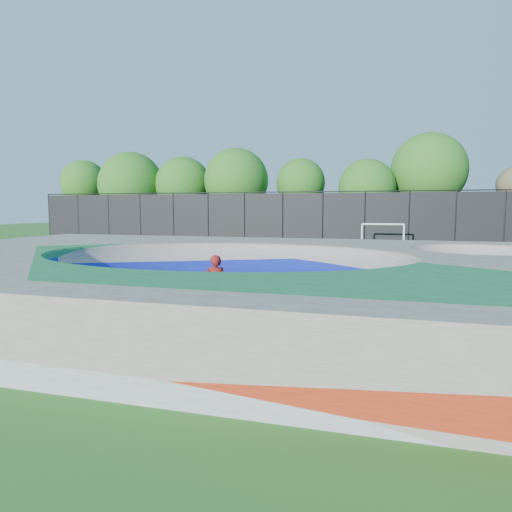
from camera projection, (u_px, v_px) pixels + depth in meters
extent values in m
plane|color=#235E1A|center=(225.00, 303.00, 13.51)|extent=(120.00, 120.00, 0.00)
cube|color=gray|center=(224.00, 278.00, 13.43)|extent=(22.00, 14.00, 1.50)
imported|color=red|center=(215.00, 286.00, 11.78)|extent=(0.69, 0.60, 1.61)
cube|color=black|center=(216.00, 315.00, 11.86)|extent=(0.81, 0.46, 0.05)
cylinder|color=silver|center=(362.00, 237.00, 30.11)|extent=(0.12, 0.12, 1.76)
cylinder|color=silver|center=(404.00, 238.00, 29.38)|extent=(0.12, 0.12, 1.76)
cylinder|color=silver|center=(383.00, 224.00, 29.65)|extent=(2.63, 0.12, 0.12)
cylinder|color=black|center=(49.00, 217.00, 39.98)|extent=(0.09, 0.09, 4.00)
cylinder|color=black|center=(78.00, 217.00, 39.16)|extent=(0.09, 0.09, 4.00)
cylinder|color=black|center=(109.00, 218.00, 38.33)|extent=(0.09, 0.09, 4.00)
cylinder|color=black|center=(140.00, 218.00, 37.50)|extent=(0.09, 0.09, 4.00)
cylinder|color=black|center=(174.00, 218.00, 36.68)|extent=(0.09, 0.09, 4.00)
cylinder|color=black|center=(208.00, 218.00, 35.85)|extent=(0.09, 0.09, 4.00)
cylinder|color=black|center=(245.00, 219.00, 35.02)|extent=(0.09, 0.09, 4.00)
cylinder|color=black|center=(283.00, 219.00, 34.20)|extent=(0.09, 0.09, 4.00)
cylinder|color=black|center=(323.00, 219.00, 33.37)|extent=(0.09, 0.09, 4.00)
cylinder|color=black|center=(365.00, 219.00, 32.54)|extent=(0.09, 0.09, 4.00)
cylinder|color=black|center=(409.00, 220.00, 31.71)|extent=(0.09, 0.09, 4.00)
cylinder|color=black|center=(455.00, 220.00, 30.89)|extent=(0.09, 0.09, 4.00)
cylinder|color=black|center=(505.00, 220.00, 30.06)|extent=(0.09, 0.09, 4.00)
cube|color=black|center=(323.00, 219.00, 33.37)|extent=(48.00, 0.03, 3.80)
cylinder|color=black|center=(323.00, 192.00, 33.16)|extent=(48.00, 0.08, 0.08)
cylinder|color=#4C3926|center=(86.00, 218.00, 45.59)|extent=(0.44, 0.44, 3.57)
sphere|color=#256019|center=(84.00, 183.00, 45.23)|extent=(4.51, 4.51, 4.51)
cylinder|color=#4C3926|center=(132.00, 224.00, 42.15)|extent=(0.44, 0.44, 2.71)
sphere|color=#256019|center=(131.00, 185.00, 41.78)|extent=(5.94, 5.94, 5.94)
cylinder|color=#4C3926|center=(184.00, 222.00, 41.50)|extent=(0.44, 0.44, 3.01)
sphere|color=#256019|center=(183.00, 185.00, 41.14)|extent=(5.02, 5.02, 5.02)
cylinder|color=#4C3926|center=(236.00, 223.00, 39.29)|extent=(0.44, 0.44, 3.07)
sphere|color=#256019|center=(236.00, 181.00, 38.91)|extent=(5.49, 5.49, 5.49)
cylinder|color=#4C3926|center=(300.00, 221.00, 39.85)|extent=(0.44, 0.44, 3.39)
sphere|color=#256019|center=(301.00, 183.00, 39.51)|extent=(4.22, 4.22, 4.22)
cylinder|color=#4C3926|center=(366.00, 226.00, 36.37)|extent=(0.44, 0.44, 2.75)
sphere|color=#256019|center=(367.00, 187.00, 36.05)|extent=(4.49, 4.49, 4.49)
cylinder|color=#4C3926|center=(427.00, 221.00, 36.45)|extent=(0.44, 0.44, 3.57)
sphere|color=#256019|center=(429.00, 170.00, 36.03)|extent=(5.89, 5.89, 5.89)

